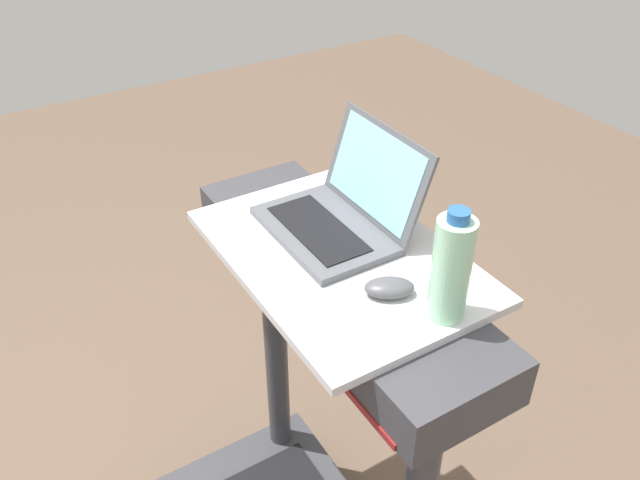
# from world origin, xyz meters

# --- Properties ---
(desk_board) EXTENTS (0.65, 0.45, 0.02)m
(desk_board) POSITION_xyz_m (0.00, 0.70, 1.13)
(desk_board) COLOR silver
(desk_board) RESTS_ON treadmill_base
(laptop) EXTENTS (0.32, 0.28, 0.22)m
(laptop) POSITION_xyz_m (-0.08, 0.75, 1.18)
(laptop) COLOR #515459
(laptop) RESTS_ON desk_board
(computer_mouse) EXTENTS (0.10, 0.12, 0.03)m
(computer_mouse) POSITION_xyz_m (0.17, 0.71, 1.16)
(computer_mouse) COLOR #4C4C51
(computer_mouse) RESTS_ON desk_board
(water_bottle) EXTENTS (0.07, 0.07, 0.23)m
(water_bottle) POSITION_xyz_m (0.27, 0.76, 1.25)
(water_bottle) COLOR #9EDBB2
(water_bottle) RESTS_ON desk_board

